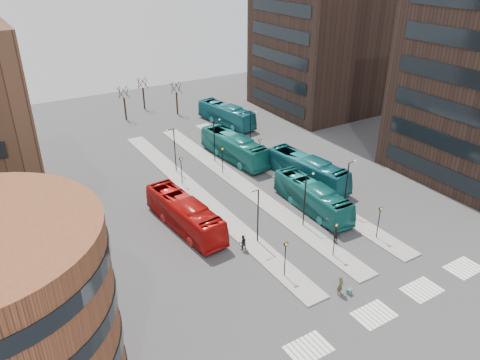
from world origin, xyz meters
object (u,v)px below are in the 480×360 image
teal_bus_c (307,170)px  commuter_a (243,243)px  teal_bus_a (312,197)px  commuter_c (328,224)px  commuter_b (336,236)px  suitcase (349,292)px  teal_bus_d (226,114)px  red_bus (185,214)px  teal_bus_b (234,147)px  traveller (340,285)px

teal_bus_c → commuter_a: (-15.09, -8.48, -0.91)m
teal_bus_a → commuter_c: bearing=-105.8°
commuter_a → commuter_b: commuter_b is taller
suitcase → teal_bus_c: teal_bus_c is taller
teal_bus_d → commuter_c: size_ratio=7.43×
commuter_b → red_bus: bearing=32.5°
teal_bus_c → commuter_a: bearing=-157.7°
commuter_c → suitcase: bearing=-23.6°
red_bus → commuter_c: size_ratio=7.57×
teal_bus_a → teal_bus_c: 7.06m
teal_bus_b → teal_bus_a: bearing=-93.3°
traveller → commuter_a: size_ratio=1.11×
red_bus → commuter_b: bearing=-47.7°
teal_bus_a → commuter_b: (-2.41, -6.80, -0.72)m
teal_bus_b → teal_bus_d: size_ratio=1.06×
traveller → commuter_a: traveller is taller
teal_bus_b → teal_bus_c: teal_bus_b is taller
red_bus → teal_bus_b: bearing=37.8°
commuter_a → commuter_c: 9.85m
suitcase → teal_bus_d: bearing=60.4°
red_bus → teal_bus_c: bearing=0.3°
suitcase → red_bus: size_ratio=0.04×
suitcase → teal_bus_b: (6.39, 30.39, 1.56)m
teal_bus_c → commuter_c: (-5.40, -10.24, -0.92)m
teal_bus_c → teal_bus_d: teal_bus_c is taller
red_bus → traveller: size_ratio=6.66×
teal_bus_d → traveller: bearing=-117.0°
teal_bus_d → commuter_b: 38.16m
traveller → commuter_c: bearing=33.6°
teal_bus_a → commuter_b: 7.25m
commuter_a → commuter_b: size_ratio=0.90×
teal_bus_c → traveller: bearing=-128.4°
teal_bus_a → teal_bus_b: bearing=92.8°
teal_bus_d → commuter_a: teal_bus_d is taller
teal_bus_c → commuter_c: teal_bus_c is taller
teal_bus_c → commuter_b: teal_bus_c is taller
red_bus → teal_bus_c: teal_bus_c is taller
teal_bus_a → suitcase: bearing=-114.6°
teal_bus_d → traveller: (-13.59, -43.25, -0.78)m
teal_bus_c → teal_bus_d: size_ratio=1.02×
teal_bus_c → traveller: (-11.37, -18.71, -0.81)m
teal_bus_d → traveller: teal_bus_d is taller
suitcase → commuter_b: (4.25, 6.54, 0.67)m
commuter_a → traveller: bearing=127.0°
teal_bus_a → teal_bus_b: size_ratio=0.91×
teal_bus_b → teal_bus_c: bearing=-73.5°
red_bus → teal_bus_b: (13.97, 12.93, 0.07)m
teal_bus_b → commuter_c: (-1.14, -21.47, -0.99)m
teal_bus_a → red_bus: bearing=165.7°
teal_bus_b → traveller: teal_bus_b is taller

